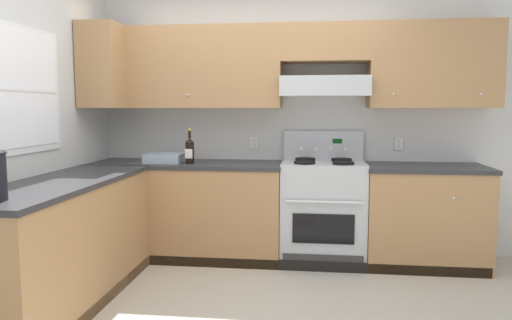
# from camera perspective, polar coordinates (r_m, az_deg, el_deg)

# --- Properties ---
(ground_plane) EXTENTS (7.04, 7.04, 0.00)m
(ground_plane) POSITION_cam_1_polar(r_m,az_deg,el_deg) (3.49, -2.62, -17.82)
(ground_plane) COLOR #B2AA99
(wall_back) EXTENTS (4.68, 0.57, 2.55)m
(wall_back) POSITION_cam_1_polar(r_m,az_deg,el_deg) (4.67, 5.37, 6.89)
(wall_back) COLOR silver
(wall_back) RESTS_ON ground_plane
(wall_left) EXTENTS (0.47, 4.00, 2.55)m
(wall_left) POSITION_cam_1_polar(r_m,az_deg,el_deg) (3.99, -25.39, 4.49)
(wall_left) COLOR silver
(wall_left) RESTS_ON ground_plane
(counter_back_run) EXTENTS (3.60, 0.65, 0.91)m
(counter_back_run) POSITION_cam_1_polar(r_m,az_deg,el_deg) (4.51, 2.01, -6.23)
(counter_back_run) COLOR #A87A4C
(counter_back_run) RESTS_ON ground_plane
(counter_left_run) EXTENTS (0.63, 1.91, 0.91)m
(counter_left_run) POSITION_cam_1_polar(r_m,az_deg,el_deg) (3.73, -22.09, -9.29)
(counter_left_run) COLOR #A87A4C
(counter_left_run) RESTS_ON ground_plane
(stove) EXTENTS (0.76, 0.62, 1.20)m
(stove) POSITION_cam_1_polar(r_m,az_deg,el_deg) (4.50, 7.94, -5.96)
(stove) COLOR #B7BABC
(stove) RESTS_ON ground_plane
(wine_bottle) EXTENTS (0.08, 0.08, 0.33)m
(wine_bottle) POSITION_cam_1_polar(r_m,az_deg,el_deg) (4.46, -7.87, 1.19)
(wine_bottle) COLOR black
(wine_bottle) RESTS_ON counter_back_run
(bowl) EXTENTS (0.34, 0.27, 0.08)m
(bowl) POSITION_cam_1_polar(r_m,az_deg,el_deg) (4.59, -10.84, 0.05)
(bowl) COLOR #9EADB7
(bowl) RESTS_ON counter_back_run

